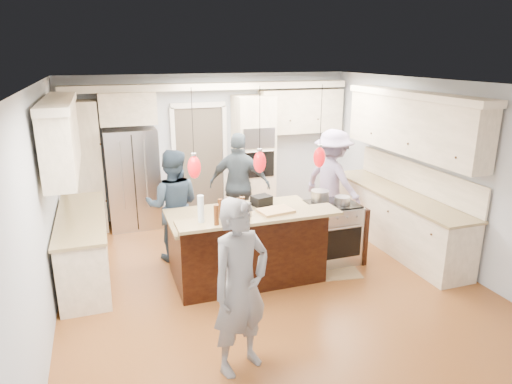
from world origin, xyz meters
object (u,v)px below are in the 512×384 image
refrigerator (133,178)px  person_bar_end (241,287)px  person_far_left (173,206)px  island_range (332,232)px  kitchen_island (246,244)px

refrigerator → person_bar_end: bearing=-81.7°
person_bar_end → refrigerator: bearing=76.7°
person_bar_end → person_far_left: (-0.20, 2.80, -0.04)m
refrigerator → island_range: bearing=-42.6°
refrigerator → kitchen_island: (1.30, -2.57, -0.42)m
kitchen_island → person_far_left: bearing=132.5°
person_far_left → island_range: bearing=175.5°
island_range → person_far_left: bearing=159.4°
kitchen_island → person_bar_end: (-0.65, -1.87, 0.41)m
person_bar_end → person_far_left: person_bar_end is taller
refrigerator → kitchen_island: 2.91m
kitchen_island → person_bar_end: bearing=-109.2°
person_bar_end → person_far_left: 2.81m
kitchen_island → person_bar_end: size_ratio=1.17×
kitchen_island → refrigerator: bearing=116.9°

